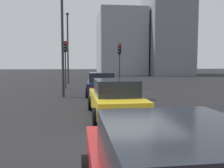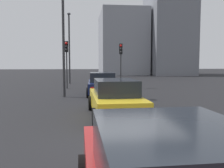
# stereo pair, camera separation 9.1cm
# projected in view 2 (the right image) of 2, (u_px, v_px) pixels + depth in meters

# --- Properties ---
(ground_plane) EXTENTS (160.00, 160.00, 0.20)m
(ground_plane) POSITION_uv_depth(u_px,v_px,m) (127.00, 150.00, 6.44)
(ground_plane) COLOR black
(car_navy_lead) EXTENTS (4.76, 2.16, 1.53)m
(car_navy_lead) POSITION_uv_depth(u_px,v_px,m) (102.00, 84.00, 16.80)
(car_navy_lead) COLOR #141E4C
(car_navy_lead) RESTS_ON ground_plane
(car_yellow_second) EXTENTS (4.84, 2.10, 1.51)m
(car_yellow_second) POSITION_uv_depth(u_px,v_px,m) (115.00, 99.00, 9.96)
(car_yellow_second) COLOR gold
(car_yellow_second) RESTS_ON ground_plane
(traffic_light_near_left) EXTENTS (0.32, 0.29, 3.96)m
(traffic_light_near_left) POSITION_uv_depth(u_px,v_px,m) (67.00, 55.00, 20.66)
(traffic_light_near_left) COLOR #2D2D30
(traffic_light_near_left) RESTS_ON ground_plane
(traffic_light_near_right) EXTENTS (0.33, 0.30, 3.81)m
(traffic_light_near_right) POSITION_uv_depth(u_px,v_px,m) (121.00, 56.00, 21.29)
(traffic_light_near_right) COLOR #2D2D30
(traffic_light_near_right) RESTS_ON ground_plane
(street_lamp_kerbside) EXTENTS (0.56, 0.36, 7.27)m
(street_lamp_kerbside) POSITION_uv_depth(u_px,v_px,m) (69.00, 42.00, 25.47)
(street_lamp_kerbside) COLOR #2D2D30
(street_lamp_kerbside) RESTS_ON ground_plane
(street_lamp_far) EXTENTS (0.56, 0.36, 7.38)m
(street_lamp_far) POSITION_uv_depth(u_px,v_px,m) (63.00, 28.00, 15.42)
(street_lamp_far) COLOR #2D2D30
(street_lamp_far) RESTS_ON ground_plane
(building_facade_left) EXTENTS (9.88, 7.25, 16.90)m
(building_facade_left) POSITION_uv_depth(u_px,v_px,m) (169.00, 28.00, 44.61)
(building_facade_left) COLOR slate
(building_facade_left) RESTS_ON ground_plane
(building_facade_center) EXTENTS (13.53, 8.13, 11.67)m
(building_facade_center) POSITION_uv_depth(u_px,v_px,m) (121.00, 44.00, 48.01)
(building_facade_center) COLOR gray
(building_facade_center) RESTS_ON ground_plane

